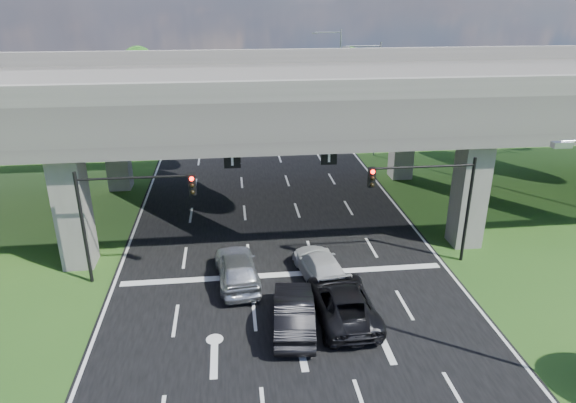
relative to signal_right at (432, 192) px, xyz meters
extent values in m
plane|color=#204516|center=(-7.82, -3.94, -4.19)|extent=(160.00, 160.00, 0.00)
cube|color=black|center=(-7.82, 6.06, -4.17)|extent=(18.00, 120.00, 0.03)
cube|color=#3D3B38|center=(-7.82, 8.06, 3.81)|extent=(80.00, 15.00, 2.00)
cube|color=slate|center=(-7.82, 0.81, 5.31)|extent=(80.00, 0.50, 1.00)
cube|color=slate|center=(-7.82, 15.31, 5.31)|extent=(80.00, 0.50, 1.00)
cube|color=slate|center=(-18.82, 2.06, -0.69)|extent=(1.60, 1.60, 7.00)
cube|color=slate|center=(-18.82, 14.06, -0.69)|extent=(1.60, 1.60, 7.00)
cube|color=slate|center=(3.18, 2.06, -0.69)|extent=(1.60, 1.60, 7.00)
cube|color=slate|center=(3.18, 14.06, -0.69)|extent=(1.60, 1.60, 7.00)
cube|color=black|center=(-10.32, 1.06, 1.81)|extent=(0.85, 0.06, 0.85)
cube|color=black|center=(-5.32, 1.06, 1.81)|extent=(0.85, 0.06, 0.85)
cube|color=#9E9E99|center=(-33.82, 31.06, -2.19)|extent=(20.00, 10.00, 4.00)
cylinder|color=black|center=(2.18, 0.06, -1.19)|extent=(0.18, 0.18, 6.00)
cylinder|color=black|center=(-0.57, 0.06, 1.41)|extent=(5.50, 0.12, 0.12)
cube|color=black|center=(-3.32, -0.12, 1.01)|extent=(0.35, 0.28, 1.05)
sphere|color=#FF0C05|center=(-3.32, -0.28, 1.36)|extent=(0.22, 0.22, 0.22)
cylinder|color=black|center=(-17.82, 0.06, -1.19)|extent=(0.18, 0.18, 6.00)
cylinder|color=black|center=(-15.07, 0.06, 1.41)|extent=(5.50, 0.12, 0.12)
cube|color=black|center=(-12.32, -0.12, 1.01)|extent=(0.35, 0.28, 1.05)
sphere|color=#FF0C05|center=(-12.32, -0.28, 1.36)|extent=(0.22, 0.22, 0.22)
cube|color=gray|center=(-0.32, -9.94, 5.41)|extent=(0.60, 0.25, 0.18)
cylinder|color=gray|center=(2.68, 20.06, 0.81)|extent=(0.16, 0.16, 10.00)
cylinder|color=gray|center=(1.18, 20.06, 5.51)|extent=(3.00, 0.10, 0.10)
cube|color=gray|center=(-0.32, 20.06, 5.41)|extent=(0.60, 0.25, 0.18)
cylinder|color=gray|center=(2.68, 36.06, 0.81)|extent=(0.16, 0.16, 10.00)
cylinder|color=gray|center=(1.18, 36.06, 5.51)|extent=(3.00, 0.10, 0.10)
cube|color=gray|center=(-0.32, 36.06, 5.41)|extent=(0.60, 0.25, 0.18)
cylinder|color=black|center=(-21.82, 22.06, -2.54)|extent=(0.36, 0.36, 3.30)
sphere|color=#215115|center=(-21.82, 22.06, 0.46)|extent=(4.50, 4.50, 4.50)
sphere|color=#215115|center=(-21.42, 21.76, 1.81)|extent=(3.60, 3.60, 3.60)
sphere|color=#215115|center=(-22.12, 22.46, -0.44)|extent=(3.30, 3.30, 3.30)
cylinder|color=black|center=(-24.82, 30.06, -2.76)|extent=(0.36, 0.36, 2.86)
sphere|color=#215115|center=(-24.82, 30.06, -0.16)|extent=(3.90, 3.90, 3.90)
sphere|color=#215115|center=(-24.42, 29.76, 1.01)|extent=(3.12, 3.12, 3.12)
sphere|color=#215115|center=(-25.12, 30.46, -0.94)|extent=(2.86, 2.86, 2.86)
cylinder|color=black|center=(-20.82, 38.06, -2.43)|extent=(0.36, 0.36, 3.52)
sphere|color=#215115|center=(-20.82, 38.06, 0.77)|extent=(4.80, 4.80, 4.80)
sphere|color=#215115|center=(-20.42, 37.76, 2.21)|extent=(3.84, 3.84, 3.84)
sphere|color=#215115|center=(-21.12, 38.46, -0.19)|extent=(3.52, 3.52, 3.52)
cylinder|color=black|center=(5.18, 24.06, -2.65)|extent=(0.36, 0.36, 3.08)
sphere|color=#215115|center=(5.18, 24.06, 0.15)|extent=(4.20, 4.20, 4.20)
sphere|color=#215115|center=(5.58, 23.76, 1.41)|extent=(3.36, 3.36, 3.36)
sphere|color=#215115|center=(4.88, 24.46, -0.69)|extent=(3.08, 3.08, 3.08)
cylinder|color=black|center=(8.18, 32.06, -2.76)|extent=(0.36, 0.36, 2.86)
sphere|color=#215115|center=(8.18, 32.06, -0.16)|extent=(3.90, 3.90, 3.90)
sphere|color=#215115|center=(8.58, 31.76, 1.01)|extent=(3.12, 3.12, 3.12)
sphere|color=#215115|center=(7.88, 32.46, -0.94)|extent=(2.86, 2.86, 2.86)
cylinder|color=black|center=(4.18, 40.06, -2.54)|extent=(0.36, 0.36, 3.30)
sphere|color=#215115|center=(4.18, 40.06, 0.46)|extent=(4.50, 4.50, 4.50)
sphere|color=#215115|center=(4.58, 39.76, 1.81)|extent=(3.60, 3.60, 3.60)
sphere|color=#215115|center=(3.88, 40.46, -0.44)|extent=(3.30, 3.30, 3.30)
imported|color=silver|center=(-10.31, -0.94, -3.30)|extent=(2.48, 5.20, 1.72)
imported|color=black|center=(-7.92, -5.10, -3.34)|extent=(2.22, 5.09, 1.63)
imported|color=silver|center=(-6.02, -0.94, -3.44)|extent=(2.63, 5.13, 1.42)
imported|color=black|center=(-5.59, -4.47, -3.37)|extent=(2.74, 5.71, 1.57)
camera|label=1|loc=(-10.38, -24.02, 9.73)|focal=32.00mm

